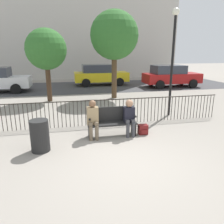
% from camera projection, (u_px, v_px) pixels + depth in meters
% --- Properties ---
extents(ground_plane, '(80.00, 80.00, 0.00)m').
position_uv_depth(ground_plane, '(127.00, 162.00, 5.36)').
color(ground_plane, gray).
extents(park_bench, '(1.55, 0.45, 0.92)m').
position_uv_depth(park_bench, '(111.00, 121.00, 6.94)').
color(park_bench, black).
rests_on(park_bench, ground).
extents(seated_person_0, '(0.34, 0.39, 1.21)m').
position_uv_depth(seated_person_0, '(93.00, 117.00, 6.64)').
color(seated_person_0, brown).
rests_on(seated_person_0, ground).
extents(seated_person_1, '(0.34, 0.39, 1.17)m').
position_uv_depth(seated_person_1, '(129.00, 115.00, 6.88)').
color(seated_person_1, '#3D3D42').
rests_on(seated_person_1, ground).
extents(backpack, '(0.30, 0.25, 0.32)m').
position_uv_depth(backpack, '(143.00, 130.00, 7.12)').
color(backpack, maroon).
rests_on(backpack, ground).
extents(fence_railing, '(9.01, 0.03, 0.95)m').
position_uv_depth(fence_railing, '(105.00, 110.00, 7.96)').
color(fence_railing, '#2D2823').
rests_on(fence_railing, ground).
extents(tree_0, '(2.63, 2.63, 4.78)m').
position_uv_depth(tree_0, '(114.00, 36.00, 11.83)').
color(tree_0, '#4C3823').
rests_on(tree_0, ground).
extents(tree_1, '(2.10, 2.10, 3.77)m').
position_uv_depth(tree_1, '(46.00, 50.00, 11.17)').
color(tree_1, '#422D1E').
rests_on(tree_1, ground).
extents(lamp_post, '(0.28, 0.28, 4.20)m').
position_uv_depth(lamp_post, '(173.00, 48.00, 8.58)').
color(lamp_post, black).
rests_on(lamp_post, ground).
extents(street_surface, '(24.00, 6.00, 0.01)m').
position_uv_depth(street_surface, '(84.00, 87.00, 16.66)').
color(street_surface, '#3D3D3F').
rests_on(street_surface, ground).
extents(parked_car_0, '(4.20, 1.94, 1.62)m').
position_uv_depth(parked_car_0, '(100.00, 74.00, 17.30)').
color(parked_car_0, yellow).
rests_on(parked_car_0, ground).
extents(parked_car_2, '(4.20, 1.94, 1.62)m').
position_uv_depth(parked_car_2, '(171.00, 76.00, 16.43)').
color(parked_car_2, maroon).
rests_on(parked_car_2, ground).
extents(trash_bin, '(0.50, 0.50, 0.87)m').
position_uv_depth(trash_bin, '(40.00, 136.00, 5.85)').
color(trash_bin, black).
rests_on(trash_bin, ground).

